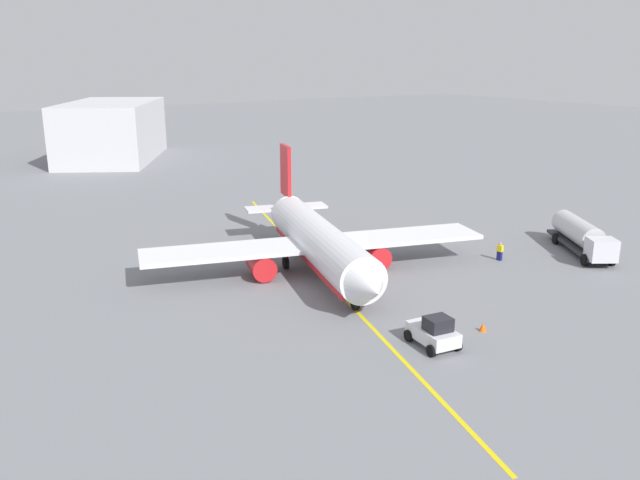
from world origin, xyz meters
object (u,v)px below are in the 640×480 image
at_px(pushback_tug, 434,332).
at_px(refueling_worker, 500,252).
at_px(fuel_tanker, 582,235).
at_px(airplane, 318,242).
at_px(safety_cone_nose, 483,327).

height_order(pushback_tug, refueling_worker, pushback_tug).
bearing_deg(fuel_tanker, airplane, -110.01).
height_order(fuel_tanker, pushback_tug, fuel_tanker).
bearing_deg(refueling_worker, safety_cone_nose, -51.02).
xyz_separation_m(pushback_tug, refueling_worker, (-10.82, 17.91, -0.19)).
xyz_separation_m(fuel_tanker, pushback_tug, (8.30, -26.30, -0.72)).
distance_m(fuel_tanker, safety_cone_nose, 23.29).
xyz_separation_m(airplane, safety_cone_nose, (17.15, 2.65, -2.36)).
relative_size(airplane, pushback_tug, 8.07).
xyz_separation_m(fuel_tanker, refueling_worker, (-2.52, -8.39, -0.91)).
bearing_deg(airplane, pushback_tug, -6.40).
bearing_deg(fuel_tanker, refueling_worker, -106.74).
xyz_separation_m(fuel_tanker, safety_cone_nose, (8.27, -21.73, -1.43)).
xyz_separation_m(airplane, fuel_tanker, (8.88, 24.37, -0.92)).
relative_size(fuel_tanker, refueling_worker, 6.29).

